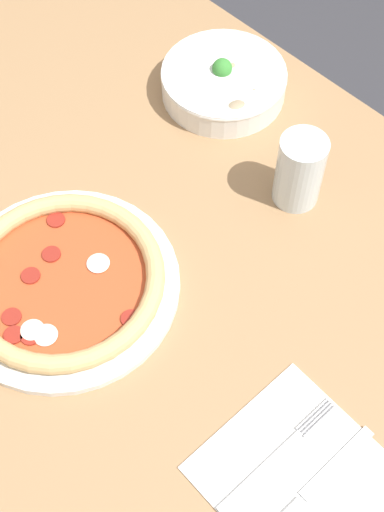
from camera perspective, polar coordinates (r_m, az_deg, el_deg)
The scene contains 8 objects.
ground_plane at distance 1.65m, azimuth -2.95°, elevation -14.48°, with size 8.00×8.00×0.00m, color #333338.
dining_table at distance 1.06m, azimuth -4.45°, elevation -3.95°, with size 1.34×0.97×0.73m.
pizza at distance 0.97m, azimuth -10.27°, elevation -1.99°, with size 0.31×0.31×0.04m.
bowl at distance 1.18m, azimuth 2.57°, elevation 13.86°, with size 0.20×0.20×0.07m.
napkin at distance 0.88m, azimuth 8.32°, elevation -16.83°, with size 0.20×0.20×0.00m.
fork at distance 0.88m, azimuth 6.77°, elevation -15.57°, with size 0.02×0.19×0.00m.
knife at distance 0.87m, azimuth 9.21°, elevation -18.21°, with size 0.02×0.20×0.01m.
glass at distance 1.02m, azimuth 8.60°, elevation 6.77°, with size 0.07×0.07×0.12m.
Camera 1 is at (0.42, -0.29, 1.57)m, focal length 50.00 mm.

